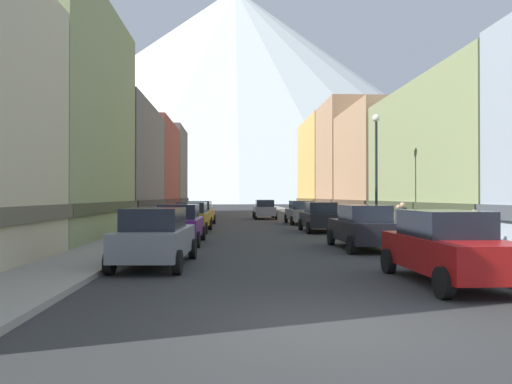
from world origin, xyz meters
The scene contains 29 objects.
ground_plane centered at (0.00, 0.00, 0.00)m, with size 400.00×400.00×0.00m, color #303030.
sidewalk_left centered at (-6.25, 35.00, 0.07)m, with size 2.50×100.00×0.15m, color gray.
sidewalk_right centered at (6.25, 35.00, 0.07)m, with size 2.50×100.00×0.15m, color gray.
storefront_left_1 centered at (-10.78, 16.18, 5.70)m, with size 6.87×11.94×11.76m.
storefront_left_2 centered at (-11.69, 28.94, 4.38)m, with size 8.68×12.74×9.09m.
storefront_left_3 centered at (-11.45, 41.69, 4.70)m, with size 8.20×12.33×9.74m.
storefront_left_4 centered at (-11.21, 52.97, 5.22)m, with size 7.72×9.46×10.78m.
storefront_right_1 centered at (11.69, 16.00, 3.81)m, with size 8.68×13.80×7.91m.
storefront_right_2 centered at (12.38, 28.50, 4.31)m, with size 10.05×10.09×8.94m.
storefront_right_3 centered at (11.63, 38.22, 5.45)m, with size 8.55×8.39×11.25m.
storefront_right_4 centered at (11.32, 49.63, 5.53)m, with size 7.95×13.34×11.41m.
car_left_0 centered at (-3.80, 6.90, 0.90)m, with size 2.23×4.48×1.78m.
car_left_1 centered at (-3.80, 13.59, 0.90)m, with size 2.11×4.42×1.78m.
car_left_2 centered at (-3.80, 20.53, 0.90)m, with size 2.20×4.46×1.78m.
car_left_3 centered at (-3.80, 27.07, 0.90)m, with size 2.22×4.47×1.78m.
car_right_0 centered at (3.80, 3.65, 0.90)m, with size 2.13×4.43×1.78m.
car_right_1 centered at (3.80, 11.10, 0.90)m, with size 2.12×4.43×1.78m.
car_right_2 centered at (3.80, 20.38, 0.90)m, with size 2.09×4.41×1.78m.
car_right_3 centered at (3.80, 28.02, 0.90)m, with size 2.14×4.44×1.78m.
car_driving_0 centered at (1.60, 36.37, 0.90)m, with size 2.06×4.40×1.78m.
trash_bin_right centered at (6.35, 9.90, 0.64)m, with size 0.59×0.59×0.98m.
potted_plant_0 centered at (7.00, 14.47, 0.53)m, with size 0.50×0.50×0.81m.
potted_plant_1 centered at (7.00, 12.96, 0.71)m, with size 0.72×0.72×0.98m.
potted_plant_2 centered at (7.00, 19.82, 0.60)m, with size 0.54×0.54×0.86m.
pedestrian_0 centered at (6.25, 13.88, 0.88)m, with size 0.36×0.36×1.59m.
pedestrian_1 centered at (6.25, 7.05, 0.86)m, with size 0.36×0.36×1.56m.
pedestrian_2 centered at (6.25, 13.36, 0.94)m, with size 0.36×0.36×1.70m.
streetlamp_right centered at (5.35, 14.32, 3.99)m, with size 0.36×0.36×5.86m.
mountain_backdrop centered at (0.55, 260.00, 59.90)m, with size 293.70×293.70×119.79m, color silver.
Camera 1 is at (-1.50, -7.69, 2.14)m, focal length 33.23 mm.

